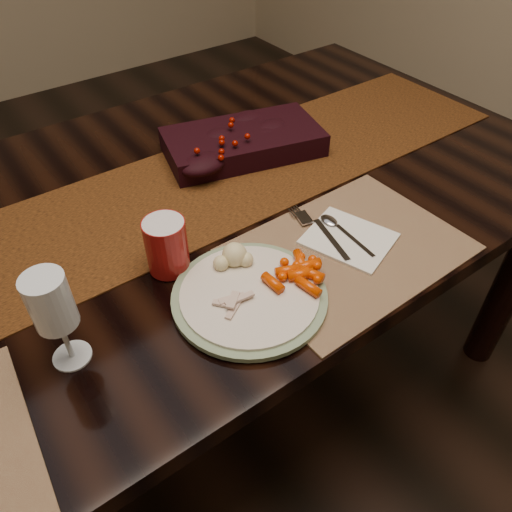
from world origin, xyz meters
TOP-DOWN VIEW (x-y plane):
  - floor at (0.00, 0.00)m, footprint 5.00×5.00m
  - dining_table at (0.00, 0.00)m, footprint 1.80×1.00m
  - table_runner at (-0.01, 0.02)m, footprint 1.74×0.36m
  - centerpiece at (0.21, 0.08)m, footprint 0.41×0.28m
  - placemat_main at (0.17, -0.33)m, footprint 0.44×0.33m
  - dinner_plate at (-0.06, -0.33)m, footprint 0.32×0.32m
  - baby_carrots at (0.01, -0.36)m, footprint 0.13×0.11m
  - mashed_potatoes at (-0.05, -0.26)m, footprint 0.08×0.07m
  - turkey_shreds at (-0.10, -0.33)m, footprint 0.07×0.06m
  - napkin at (0.19, -0.32)m, footprint 0.18×0.20m
  - fork at (0.15, -0.28)m, footprint 0.07×0.17m
  - spoon at (0.19, -0.31)m, footprint 0.04×0.14m
  - red_cup at (-0.14, -0.18)m, footprint 0.08×0.08m
  - wine_glass at (-0.36, -0.26)m, footprint 0.07×0.07m

SIDE VIEW (x-z plane):
  - floor at x=0.00m, z-range 0.00..0.00m
  - dining_table at x=0.00m, z-range 0.00..0.75m
  - table_runner at x=-0.01m, z-range 0.75..0.75m
  - placemat_main at x=0.17m, z-range 0.75..0.75m
  - napkin at x=0.19m, z-range 0.75..0.76m
  - spoon at x=0.19m, z-range 0.76..0.76m
  - fork at x=0.15m, z-range 0.76..0.76m
  - dinner_plate at x=-0.06m, z-range 0.75..0.77m
  - turkey_shreds at x=-0.10m, z-range 0.77..0.78m
  - baby_carrots at x=0.01m, z-range 0.77..0.79m
  - centerpiece at x=0.21m, z-range 0.75..0.83m
  - mashed_potatoes at x=-0.05m, z-range 0.77..0.81m
  - red_cup at x=-0.14m, z-range 0.75..0.86m
  - wine_glass at x=-0.36m, z-range 0.75..0.92m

